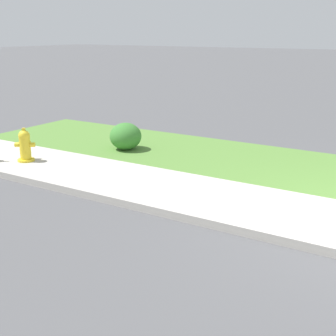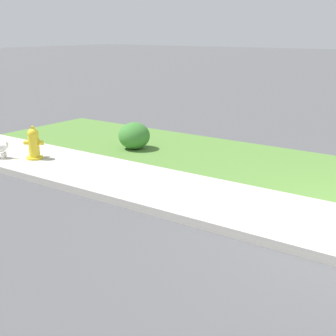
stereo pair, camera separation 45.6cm
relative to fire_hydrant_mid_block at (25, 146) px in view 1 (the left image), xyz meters
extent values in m
cylinder|color=yellow|center=(0.00, 0.00, -0.29)|extent=(0.33, 0.33, 0.05)
cylinder|color=yellow|center=(0.00, 0.00, -0.03)|extent=(0.21, 0.21, 0.47)
sphere|color=yellow|center=(0.00, 0.00, 0.20)|extent=(0.22, 0.22, 0.22)
cube|color=yellow|center=(0.00, 0.00, 0.33)|extent=(0.08, 0.08, 0.06)
cylinder|color=yellow|center=(-0.13, -0.08, 0.02)|extent=(0.12, 0.12, 0.09)
cylinder|color=yellow|center=(0.13, 0.07, 0.02)|extent=(0.12, 0.12, 0.09)
cylinder|color=yellow|center=(-0.08, 0.13, 0.02)|extent=(0.15, 0.15, 0.12)
ellipsoid|color=#3D7F33|center=(1.09, 1.81, -0.03)|extent=(0.68, 0.68, 0.58)
camera|label=1|loc=(7.07, -6.07, 2.17)|focal=50.00mm
camera|label=2|loc=(7.45, -5.82, 2.17)|focal=50.00mm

